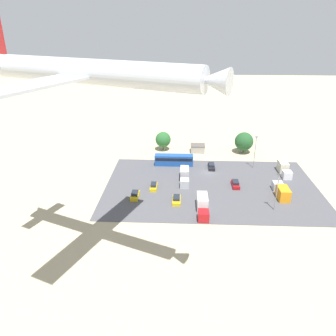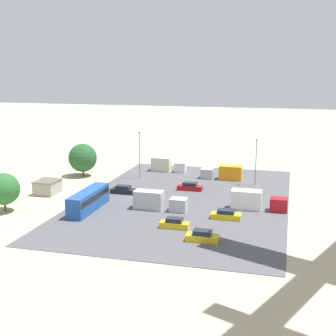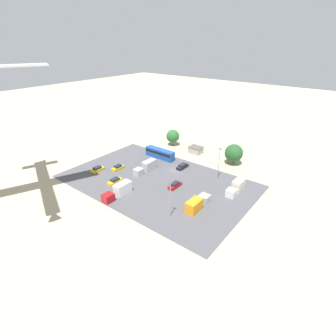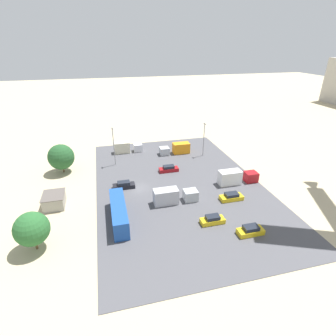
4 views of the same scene
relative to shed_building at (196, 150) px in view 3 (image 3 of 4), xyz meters
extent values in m
plane|color=tan|center=(-2.64, 16.80, -1.30)|extent=(400.00, 400.00, 0.00)
cube|color=#4C4C51|center=(-2.64, 26.02, -1.26)|extent=(56.66, 36.22, 0.08)
cube|color=#9E998E|center=(0.00, 0.00, -0.07)|extent=(4.61, 3.84, 2.47)
cube|color=#59514C|center=(0.00, 0.00, 1.23)|extent=(4.85, 4.08, 0.12)
cube|color=#1E4C9E|center=(7.79, 11.90, 0.46)|extent=(11.73, 2.59, 3.35)
cube|color=black|center=(7.79, 11.90, 1.06)|extent=(11.26, 2.63, 0.94)
cube|color=gold|center=(6.51, 34.65, -0.79)|extent=(1.98, 4.72, 0.86)
cube|color=#1E232D|center=(6.51, 34.65, -0.05)|extent=(1.66, 2.64, 0.63)
cube|color=maroon|center=(-9.20, 25.46, -0.78)|extent=(1.83, 4.79, 0.88)
cube|color=#1E232D|center=(-9.20, 25.46, -0.01)|extent=(1.54, 2.68, 0.65)
cube|color=gold|center=(17.00, 32.88, -0.77)|extent=(1.88, 4.45, 0.91)
cube|color=#1E232D|center=(17.00, 32.88, 0.02)|extent=(1.58, 2.49, 0.67)
cube|color=black|center=(-3.63, 13.84, -0.77)|extent=(1.87, 4.80, 0.89)
cube|color=#1E232D|center=(-3.63, 13.84, 0.00)|extent=(1.57, 2.69, 0.66)
cube|color=gold|center=(12.71, 27.87, -0.78)|extent=(1.74, 4.32, 0.88)
cube|color=#1E232D|center=(12.71, 27.87, -0.02)|extent=(1.46, 2.42, 0.65)
cube|color=silver|center=(-24.36, 20.00, -0.12)|extent=(2.43, 2.41, 2.20)
cube|color=beige|center=(-24.36, 15.44, 0.35)|extent=(2.43, 4.29, 3.14)
cube|color=#ADB2B7|center=(-19.97, 26.94, -0.18)|extent=(2.59, 2.64, 2.08)
cube|color=orange|center=(-19.97, 31.93, 0.27)|extent=(2.59, 4.69, 2.97)
cube|color=#ADB2B7|center=(4.53, 26.50, -0.14)|extent=(2.38, 2.72, 2.17)
cube|color=#B2B2B7|center=(4.53, 21.36, 0.33)|extent=(2.38, 4.84, 3.10)
cube|color=maroon|center=(0.35, 42.51, -0.10)|extent=(2.44, 2.82, 2.24)
cube|color=white|center=(0.35, 37.19, 0.38)|extent=(2.44, 5.01, 3.20)
cylinder|color=brown|center=(11.87, -1.22, -0.36)|extent=(0.36, 0.36, 1.89)
sphere|color=#28602D|center=(11.87, -1.22, 2.55)|extent=(5.24, 5.24, 5.24)
cylinder|color=brown|center=(-15.37, 0.15, -0.43)|extent=(0.36, 0.36, 1.74)
sphere|color=#235128|center=(-15.37, 0.15, 2.76)|extent=(6.19, 6.19, 6.19)
cylinder|color=gray|center=(-16.58, 37.35, 3.29)|extent=(0.20, 0.20, 9.02)
cube|color=#4C4C51|center=(-16.58, 37.35, 7.98)|extent=(0.90, 0.28, 0.20)
cylinder|color=gray|center=(-16.37, 12.89, 3.62)|extent=(0.20, 0.20, 9.67)
cube|color=#4C4C51|center=(-16.37, 12.89, 8.63)|extent=(0.90, 0.28, 0.20)
camera|label=1|loc=(5.47, 104.91, 39.05)|focal=35.00mm
camera|label=2|loc=(76.63, 43.83, 22.06)|focal=50.00mm
camera|label=3|loc=(-48.54, 78.96, 37.89)|focal=28.00mm
camera|label=4|loc=(47.34, 10.92, 27.94)|focal=28.00mm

